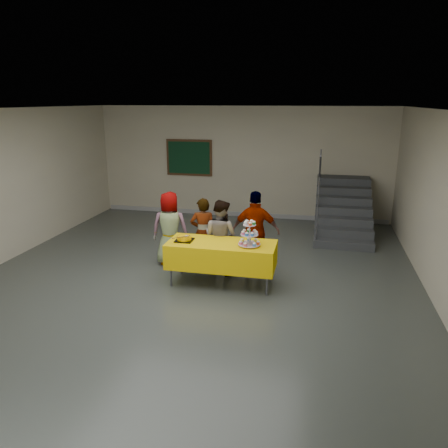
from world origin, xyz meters
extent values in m
plane|color=#4C514C|center=(0.00, 0.00, 0.00)|extent=(10.00, 10.00, 0.00)
cube|color=beige|center=(0.00, 5.00, 1.50)|extent=(8.00, 0.04, 3.00)
cube|color=silver|center=(0.00, 0.00, 3.00)|extent=(8.00, 10.00, 0.04)
cube|color=#999999|center=(0.00, 4.98, 0.06)|extent=(7.90, 0.03, 0.12)
cylinder|color=#595960|center=(-0.33, 0.01, 0.36)|extent=(0.04, 0.04, 0.73)
cylinder|color=#595960|center=(1.35, 0.01, 0.36)|extent=(0.04, 0.04, 0.73)
cylinder|color=#595960|center=(-0.33, 0.59, 0.36)|extent=(0.04, 0.04, 0.73)
cylinder|color=#595960|center=(1.35, 0.59, 0.36)|extent=(0.04, 0.04, 0.73)
cube|color=#595960|center=(0.51, 0.30, 0.74)|extent=(1.80, 0.70, 0.02)
cube|color=#EDBF04|center=(0.51, 0.30, 0.55)|extent=(1.88, 0.78, 0.44)
cylinder|color=silver|center=(1.01, 0.24, 0.78)|extent=(0.18, 0.18, 0.01)
cylinder|color=silver|center=(1.01, 0.24, 0.98)|extent=(0.02, 0.02, 0.42)
cylinder|color=silver|center=(1.01, 0.24, 0.80)|extent=(0.38, 0.38, 0.01)
cylinder|color=silver|center=(1.01, 0.24, 0.97)|extent=(0.30, 0.30, 0.01)
cylinder|color=silver|center=(1.01, 0.24, 1.14)|extent=(0.22, 0.22, 0.01)
cube|color=black|center=(-0.15, 0.27, 0.78)|extent=(0.30, 0.30, 0.02)
cylinder|color=#FFB700|center=(-0.15, 0.27, 0.82)|extent=(0.25, 0.25, 0.07)
ellipsoid|color=#FFB700|center=(-0.15, 0.27, 0.86)|extent=(0.25, 0.25, 0.05)
ellipsoid|color=white|center=(-0.11, 0.23, 0.88)|extent=(0.08, 0.08, 0.02)
cube|color=silver|center=(-0.17, 0.14, 0.88)|extent=(0.30, 0.16, 0.04)
imported|color=slate|center=(-0.70, 1.07, 0.73)|extent=(0.78, 0.58, 1.45)
imported|color=slate|center=(-0.04, 1.09, 0.68)|extent=(0.56, 0.44, 1.36)
imported|color=slate|center=(0.37, 0.85, 0.70)|extent=(0.83, 0.76, 1.40)
imported|color=slate|center=(0.99, 1.10, 0.77)|extent=(0.91, 0.40, 1.54)
cube|color=#424447|center=(2.70, 2.75, 0.09)|extent=(1.30, 0.30, 0.18)
cube|color=#424447|center=(2.70, 3.05, 0.18)|extent=(1.30, 0.30, 0.36)
cube|color=#424447|center=(2.70, 3.35, 0.27)|extent=(1.30, 0.30, 0.54)
cube|color=#424447|center=(2.70, 3.65, 0.36)|extent=(1.30, 0.30, 0.72)
cube|color=#424447|center=(2.70, 3.95, 0.45)|extent=(1.30, 0.30, 0.90)
cube|color=#424447|center=(2.70, 4.25, 0.54)|extent=(1.30, 0.30, 1.08)
cube|color=#424447|center=(2.70, 4.55, 0.63)|extent=(1.30, 0.30, 1.26)
cube|color=#424447|center=(2.70, 4.85, 0.63)|extent=(1.30, 0.30, 1.26)
cylinder|color=#595960|center=(2.10, 2.70, 0.45)|extent=(0.04, 0.04, 0.90)
cylinder|color=#595960|center=(2.10, 3.50, 0.99)|extent=(0.04, 0.04, 0.90)
cylinder|color=#595960|center=(2.10, 4.40, 1.53)|extent=(0.04, 0.04, 0.90)
cylinder|color=#595960|center=(2.10, 3.55, 1.44)|extent=(0.04, 1.85, 1.20)
cube|color=#472B16|center=(-1.47, 4.97, 1.60)|extent=(1.30, 0.04, 1.00)
cube|color=#11361D|center=(-1.47, 4.94, 1.60)|extent=(1.18, 0.02, 0.88)
camera|label=1|loc=(2.11, -6.69, 3.16)|focal=35.00mm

